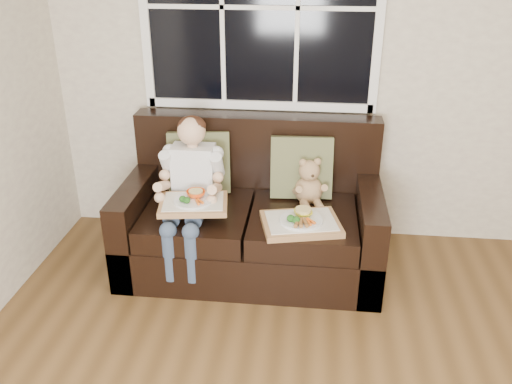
# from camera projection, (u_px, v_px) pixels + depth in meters

# --- Properties ---
(room_walls) EXTENTS (4.52, 5.02, 2.71)m
(room_walls) POSITION_uv_depth(u_px,v_px,m) (484.00, 162.00, 1.26)
(room_walls) COLOR beige
(room_walls) RESTS_ON ground
(window_back) EXTENTS (1.62, 0.04, 1.37)m
(window_back) POSITION_uv_depth(u_px,v_px,m) (260.00, 7.00, 3.55)
(window_back) COLOR black
(window_back) RESTS_ON room_walls
(loveseat) EXTENTS (1.70, 0.92, 0.96)m
(loveseat) POSITION_uv_depth(u_px,v_px,m) (252.00, 221.00, 3.70)
(loveseat) COLOR black
(loveseat) RESTS_ON ground
(pillow_left) EXTENTS (0.45, 0.26, 0.43)m
(pillow_left) POSITION_uv_depth(u_px,v_px,m) (199.00, 162.00, 3.73)
(pillow_left) COLOR #62653E
(pillow_left) RESTS_ON loveseat
(pillow_right) EXTENTS (0.43, 0.22, 0.43)m
(pillow_right) POSITION_uv_depth(u_px,v_px,m) (301.00, 167.00, 3.66)
(pillow_right) COLOR #62653E
(pillow_right) RESTS_ON loveseat
(child) EXTENTS (0.40, 0.60, 0.91)m
(child) POSITION_uv_depth(u_px,v_px,m) (191.00, 179.00, 3.48)
(child) COLOR silver
(child) RESTS_ON loveseat
(teddy_bear) EXTENTS (0.22, 0.27, 0.33)m
(teddy_bear) POSITION_uv_depth(u_px,v_px,m) (309.00, 185.00, 3.59)
(teddy_bear) COLOR tan
(teddy_bear) RESTS_ON loveseat
(tray_left) EXTENTS (0.46, 0.38, 0.10)m
(tray_left) POSITION_uv_depth(u_px,v_px,m) (194.00, 202.00, 3.36)
(tray_left) COLOR #A7794B
(tray_left) RESTS_ON child
(tray_right) EXTENTS (0.54, 0.45, 0.11)m
(tray_right) POSITION_uv_depth(u_px,v_px,m) (301.00, 222.00, 3.32)
(tray_right) COLOR #A7794B
(tray_right) RESTS_ON loveseat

